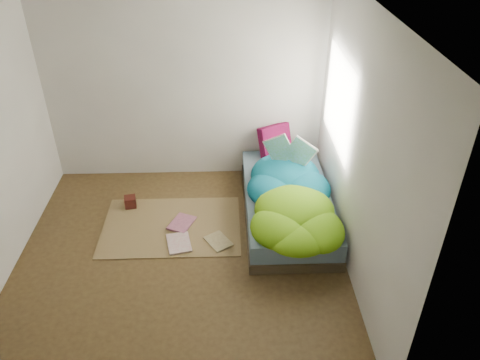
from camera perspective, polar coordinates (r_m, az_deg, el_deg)
The scene contains 12 objects.
ground at distance 5.14m, azimuth -7.19°, elevation -9.44°, with size 3.50×3.50×0.00m, color #422F19.
room_walls at distance 4.23m, azimuth -8.53°, elevation 7.09°, with size 3.54×3.54×2.62m.
bed at distance 5.61m, azimuth 5.73°, elevation -2.91°, with size 1.00×2.00×0.34m.
duvet at distance 5.24m, azimuth 6.22°, elevation -1.31°, with size 0.96×1.84×0.34m, color #08577B, non-canonical shape.
rug at distance 5.57m, azimuth -8.34°, elevation -5.56°, with size 1.60×1.10×0.01m, color brown.
pillow_floral at distance 6.18m, azimuth 5.69°, elevation 3.30°, with size 0.53×0.33×0.12m, color beige.
pillow_magenta at distance 6.13m, azimuth 4.29°, elevation 4.75°, with size 0.42×0.13×0.42m, color #440421.
open_book at distance 5.49m, azimuth 6.13°, elevation 4.40°, with size 0.51×0.11×0.31m, color #297F2B, non-canonical shape.
wooden_box at distance 5.93m, azimuth -13.22°, elevation -2.60°, with size 0.13×0.13×0.13m, color #390F0D.
floor_book_a at distance 5.28m, azimuth -8.81°, elevation -7.83°, with size 0.25×0.34×0.03m, color silver.
floor_book_b at distance 5.61m, azimuth -8.21°, elevation -4.95°, with size 0.24×0.33×0.03m, color #BD6D87.
floor_book_c at distance 5.23m, azimuth -3.69°, elevation -7.95°, with size 0.22×0.30×0.02m, color tan.
Camera 1 is at (0.51, -3.77, 3.46)m, focal length 35.00 mm.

